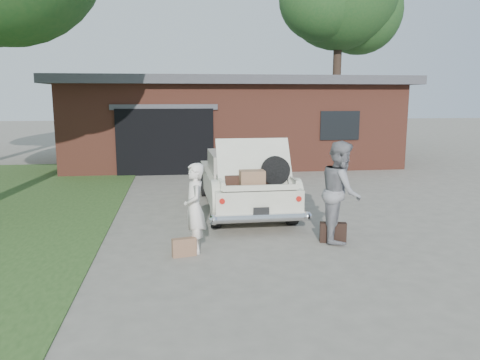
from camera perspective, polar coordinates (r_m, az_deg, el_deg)
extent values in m
plane|color=gray|center=(8.19, 0.57, -8.34)|extent=(90.00, 90.00, 0.00)
cube|color=brown|center=(19.33, -1.44, 6.92)|extent=(12.00, 7.00, 3.00)
cube|color=#4C4C51|center=(19.31, -1.46, 11.81)|extent=(12.80, 7.80, 0.30)
cube|color=black|center=(15.81, -9.10, 4.61)|extent=(3.20, 0.30, 2.20)
cube|color=#4C4C51|center=(15.67, -9.23, 8.77)|extent=(3.50, 0.12, 0.18)
cube|color=black|center=(16.68, 12.06, 6.52)|extent=(1.40, 0.08, 1.00)
cylinder|color=#38281E|center=(26.09, 11.67, 11.30)|extent=(0.44, 0.44, 6.41)
sphere|color=#2D4E20|center=(27.50, 14.38, 19.28)|extent=(4.56, 4.56, 4.56)
cube|color=beige|center=(10.91, 0.36, -0.62)|extent=(1.73, 4.46, 0.58)
cube|color=#AFA79A|center=(11.09, 0.15, 2.23)|extent=(1.48, 1.79, 0.46)
cube|color=black|center=(11.92, -0.45, 2.70)|extent=(1.38, 0.08, 0.39)
cube|color=black|center=(10.27, 0.84, 1.48)|extent=(1.38, 0.08, 0.39)
cylinder|color=black|center=(9.41, -2.98, -4.03)|extent=(0.20, 0.59, 0.59)
cylinder|color=black|center=(9.68, 6.30, -3.68)|extent=(0.20, 0.59, 0.59)
cylinder|color=black|center=(12.36, -4.29, -0.61)|extent=(0.20, 0.59, 0.59)
cylinder|color=black|center=(12.56, 2.85, -0.42)|extent=(0.20, 0.59, 0.59)
cylinder|color=silver|center=(8.78, 2.59, -4.65)|extent=(1.82, 0.18, 0.16)
cylinder|color=#A5140F|center=(8.66, -2.22, -2.57)|extent=(0.11, 0.09, 0.11)
cylinder|color=#A5140F|center=(8.92, 7.13, -2.25)|extent=(0.11, 0.09, 0.11)
cube|color=black|center=(8.73, 2.62, -3.84)|extent=(0.30, 0.02, 0.15)
cube|color=black|center=(9.22, 1.94, -0.70)|extent=(1.39, 0.99, 0.04)
cube|color=beige|center=(9.11, -2.47, -0.27)|extent=(0.06, 0.98, 0.16)
cube|color=beige|center=(9.36, 6.23, -0.04)|extent=(0.06, 0.98, 0.16)
cube|color=beige|center=(8.74, 2.51, -0.96)|extent=(1.42, 0.07, 0.11)
cube|color=beige|center=(9.36, 1.71, 2.27)|extent=(1.50, 0.58, 0.89)
cube|color=#3D241A|center=(9.28, -0.10, 0.09)|extent=(0.60, 0.39, 0.19)
cube|color=#956A4B|center=(8.95, 1.49, 0.14)|extent=(0.47, 0.31, 0.33)
cube|color=black|center=(9.32, 2.76, -0.03)|extent=(0.47, 0.31, 0.14)
cylinder|color=black|center=(9.20, 4.35, 1.16)|extent=(0.57, 0.15, 0.57)
imported|color=white|center=(7.86, -5.56, -3.44)|extent=(0.43, 0.59, 1.52)
imported|color=gray|center=(8.61, 12.18, -1.36)|extent=(0.91, 1.04, 1.83)
cube|color=#8F6448|center=(7.82, -6.83, -8.14)|extent=(0.41, 0.21, 0.31)
cube|color=black|center=(8.64, 11.27, -6.29)|extent=(0.49, 0.25, 0.36)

